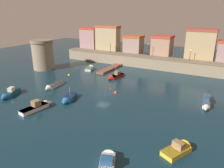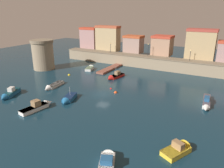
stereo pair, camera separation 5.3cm
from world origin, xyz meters
The scene contains 20 objects.
ground_plane centered at (0.00, 0.00, 0.00)m, with size 141.27×141.27×0.00m, color #112D3D.
quay_wall centered at (0.00, 25.39, 1.75)m, with size 56.85×3.99×3.49m.
old_town_backdrop centered at (0.00, 29.24, 6.92)m, with size 53.76×5.54×8.57m.
fortress_tower centered at (-25.85, 8.79, 4.36)m, with size 6.56×6.56×8.59m.
pier_dock centered at (-8.31, 17.75, 0.24)m, with size 2.34×11.60×0.70m.
quay_lamp_0 centered at (-12.41, 25.39, 5.57)m, with size 0.32×0.32×3.10m.
quay_lamp_1 centered at (0.52, 25.39, 5.94)m, with size 0.32×0.32×3.73m.
quay_lamp_2 centered at (12.68, 25.39, 5.51)m, with size 0.32×0.32×2.99m.
moored_boat_0 centered at (-6.28, -11.60, 0.51)m, with size 2.36×6.58×2.32m.
moored_boat_1 centered at (-13.41, 14.85, 0.42)m, with size 3.02×4.85×1.62m.
moored_boat_2 centered at (-11.96, -2.30, 0.32)m, with size 2.31×6.42×1.48m.
moored_boat_3 centered at (18.48, -11.80, 0.45)m, with size 3.73×4.97×2.11m.
moored_boat_4 centered at (-3.04, 10.89, 0.44)m, with size 2.64×6.26×3.37m.
moored_boat_5 centered at (19.69, 4.62, 0.51)m, with size 1.80×7.48×1.59m.
moored_boat_6 centered at (-3.92, -6.42, 0.40)m, with size 3.21×5.39×2.88m.
moored_boat_7 centered at (-15.99, -10.36, 0.49)m, with size 3.75×6.04×1.96m.
moored_boat_8 centered at (11.75, -18.20, 0.48)m, with size 3.42×5.02×1.81m.
mooring_buoy_0 centered at (0.04, 3.45, 0.00)m, with size 0.45×0.45×0.45m, color red.
mooring_buoy_1 centered at (2.07, 1.87, 0.00)m, with size 0.70×0.70×0.70m, color #EA4C19.
mooring_buoy_2 centered at (-15.07, 7.22, 0.00)m, with size 0.67×0.67×0.67m, color yellow.
Camera 1 is at (21.84, -35.37, 16.65)m, focal length 34.10 mm.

